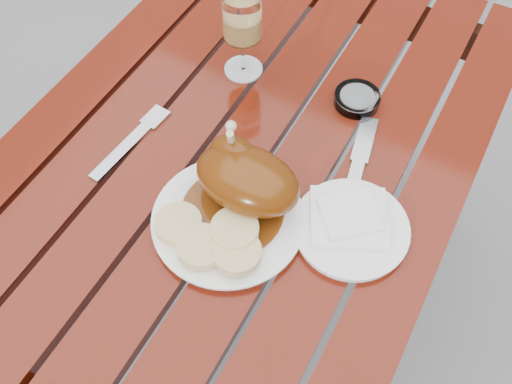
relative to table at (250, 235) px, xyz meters
The scene contains 11 objects.
ground 0.38m from the table, ahead, with size 60.00×60.00×0.00m, color slate.
table is the anchor object (origin of this frame).
dinner_plate 0.43m from the table, 70.70° to the right, with size 0.26×0.26×0.02m, color white.
roast_duck 0.46m from the table, 62.73° to the right, with size 0.19×0.19×0.13m.
bread_dumplings 0.47m from the table, 74.26° to the right, with size 0.19×0.13×0.03m.
wine_glass 0.50m from the table, 122.30° to the left, with size 0.08×0.08×0.18m, color #ECBF6B.
side_plate 0.47m from the table, 21.30° to the right, with size 0.19×0.19×0.02m, color white.
napkin 0.47m from the table, 20.02° to the right, with size 0.13×0.12×0.01m, color white.
ashtray 0.45m from the table, 50.04° to the left, with size 0.09×0.09×0.02m, color #B2B7BC.
fork 0.44m from the table, 144.52° to the right, with size 0.02×0.18×0.01m, color gray.
knife 0.44m from the table, ahead, with size 0.02×0.24×0.01m, color gray.
Camera 1 is at (0.34, -0.59, 1.57)m, focal length 40.00 mm.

